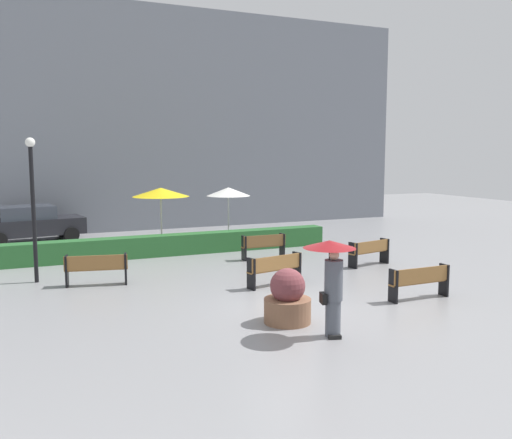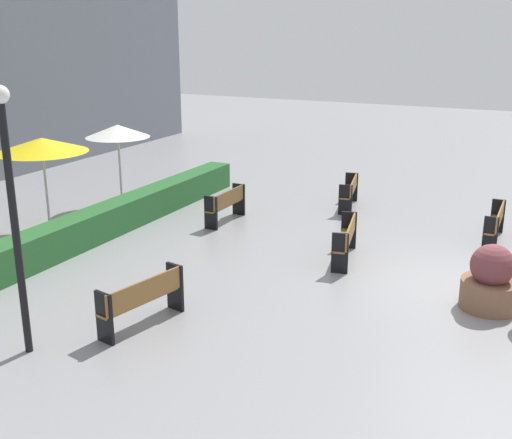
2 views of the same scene
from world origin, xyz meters
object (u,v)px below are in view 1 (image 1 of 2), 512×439
at_px(planter_pot, 288,299).
at_px(patio_umbrella_white, 228,192).
at_px(bench_mid_center, 275,268).
at_px(pedestrian_with_umbrella, 331,272).
at_px(bench_back_row, 264,245).
at_px(lamp_post, 33,195).
at_px(parked_car, 30,223).
at_px(patio_umbrella_yellow, 161,192).
at_px(bench_far_right, 370,251).
at_px(bench_far_left, 96,267).
at_px(bench_near_right, 420,280).

xyz_separation_m(planter_pot, patio_umbrella_white, (2.59, 10.46, 1.68)).
bearing_deg(bench_mid_center, pedestrian_with_umbrella, -101.03).
height_order(bench_back_row, lamp_post, lamp_post).
relative_size(patio_umbrella_white, parked_car, 0.54).
relative_size(patio_umbrella_yellow, parked_car, 0.55).
relative_size(bench_far_right, bench_far_left, 0.95).
relative_size(bench_mid_center, patio_umbrella_white, 0.75).
xyz_separation_m(patio_umbrella_yellow, patio_umbrella_white, (2.82, -0.09, -0.05)).
height_order(bench_far_left, planter_pot, planter_pot).
bearing_deg(bench_mid_center, bench_far_right, 17.16).
bearing_deg(bench_far_left, patio_umbrella_yellow, 58.37).
height_order(bench_far_left, pedestrian_with_umbrella, pedestrian_with_umbrella).
height_order(lamp_post, patio_umbrella_white, lamp_post).
height_order(lamp_post, parked_car, lamp_post).
bearing_deg(bench_mid_center, parked_car, 118.79).
distance_m(planter_pot, lamp_post, 8.44).
xyz_separation_m(bench_near_right, patio_umbrella_white, (-1.47, 10.11, 1.69)).
xyz_separation_m(bench_far_right, lamp_post, (-10.44, 1.97, 2.06)).
distance_m(bench_back_row, lamp_post, 7.93).
xyz_separation_m(bench_mid_center, patio_umbrella_yellow, (-1.48, 7.35, 1.73)).
bearing_deg(patio_umbrella_white, planter_pot, -103.89).
height_order(bench_far_right, bench_mid_center, bench_mid_center).
bearing_deg(bench_near_right, pedestrian_with_umbrella, -156.78).
bearing_deg(bench_far_left, bench_near_right, -33.49).
bearing_deg(lamp_post, bench_near_right, -33.93).
height_order(bench_back_row, patio_umbrella_white, patio_umbrella_white).
bearing_deg(patio_umbrella_yellow, pedestrian_with_umbrella, -87.01).
height_order(planter_pot, patio_umbrella_yellow, patio_umbrella_yellow).
height_order(pedestrian_with_umbrella, parked_car, pedestrian_with_umbrella).
bearing_deg(bench_far_left, bench_far_right, -5.35).
xyz_separation_m(bench_back_row, pedestrian_with_umbrella, (-2.23, -8.22, 0.85)).
bearing_deg(patio_umbrella_yellow, patio_umbrella_white, -1.80).
bearing_deg(patio_umbrella_white, bench_far_left, -139.58).
distance_m(patio_umbrella_yellow, parked_car, 6.30).
bearing_deg(planter_pot, patio_umbrella_yellow, 91.26).
bearing_deg(planter_pot, lamp_post, 127.90).
height_order(bench_near_right, lamp_post, lamp_post).
height_order(planter_pot, patio_umbrella_white, patio_umbrella_white).
height_order(bench_mid_center, patio_umbrella_white, patio_umbrella_white).
bearing_deg(bench_mid_center, planter_pot, -111.26).
bearing_deg(parked_car, bench_near_right, -57.48).
distance_m(bench_back_row, planter_pot, 7.47).
distance_m(bench_far_left, patio_umbrella_yellow, 6.38).
bearing_deg(pedestrian_with_umbrella, planter_pot, 107.38).
distance_m(bench_far_right, bench_mid_center, 4.37).
relative_size(bench_far_left, patio_umbrella_yellow, 0.73).
bearing_deg(patio_umbrella_white, bench_near_right, -81.75).
bearing_deg(pedestrian_with_umbrella, bench_mid_center, 78.97).
bearing_deg(patio_umbrella_white, bench_far_right, -64.65).
height_order(bench_mid_center, pedestrian_with_umbrella, pedestrian_with_umbrella).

